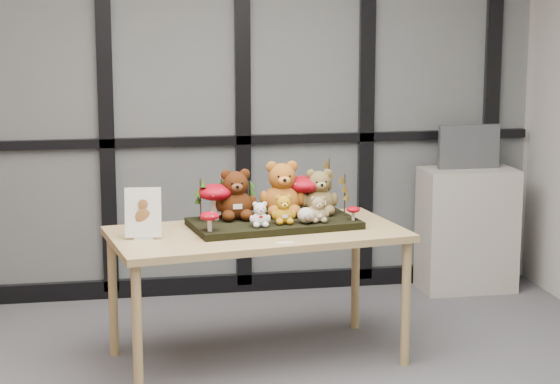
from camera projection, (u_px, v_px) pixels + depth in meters
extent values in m
plane|color=#AAA8A1|center=(174.00, 88.00, 6.66)|extent=(5.00, 0.00, 5.00)
plane|color=#AAA8A1|center=(392.00, 320.00, 1.83)|extent=(5.00, 0.00, 5.00)
cube|color=#2D383F|center=(175.00, 89.00, 6.64)|extent=(4.90, 0.02, 2.70)
cube|color=black|center=(179.00, 286.00, 6.89)|extent=(4.90, 0.06, 0.12)
cube|color=black|center=(176.00, 141.00, 6.70)|extent=(4.90, 0.06, 0.06)
cube|color=black|center=(105.00, 90.00, 6.56)|extent=(0.10, 0.06, 2.70)
cube|color=black|center=(243.00, 87.00, 6.72)|extent=(0.10, 0.06, 2.70)
cube|color=black|center=(367.00, 86.00, 6.87)|extent=(0.10, 0.06, 2.70)
cube|color=black|center=(492.00, 84.00, 7.02)|extent=(0.10, 0.06, 2.70)
cube|color=tan|center=(257.00, 234.00, 5.50)|extent=(1.68, 1.02, 0.04)
cylinder|color=tan|center=(137.00, 333.00, 5.01)|extent=(0.05, 0.05, 0.70)
cylinder|color=tan|center=(113.00, 295.00, 5.65)|extent=(0.05, 0.05, 0.70)
cylinder|color=tan|center=(406.00, 304.00, 5.49)|extent=(0.05, 0.05, 0.70)
cylinder|color=tan|center=(355.00, 272.00, 6.13)|extent=(0.05, 0.05, 0.70)
cube|color=black|center=(274.00, 223.00, 5.59)|extent=(0.96, 0.59, 0.04)
cube|color=silver|center=(144.00, 238.00, 5.32)|extent=(0.11, 0.07, 0.01)
cube|color=white|center=(143.00, 212.00, 5.29)|extent=(0.19, 0.07, 0.26)
ellipsoid|color=brown|center=(143.00, 217.00, 5.29)|extent=(0.08, 0.01, 0.09)
ellipsoid|color=brown|center=(143.00, 204.00, 5.28)|extent=(0.05, 0.01, 0.05)
cube|color=white|center=(285.00, 243.00, 5.22)|extent=(0.09, 0.03, 0.00)
cube|color=#A8A296|center=(467.00, 229.00, 6.95)|extent=(0.63, 0.37, 0.84)
cube|color=#47494E|center=(469.00, 147.00, 6.86)|extent=(0.42, 0.04, 0.30)
cube|color=black|center=(470.00, 147.00, 6.84)|extent=(0.37, 0.00, 0.25)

